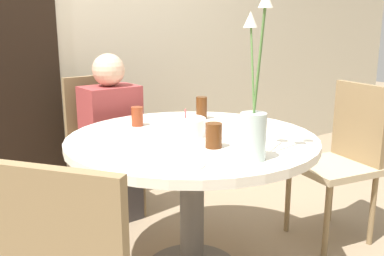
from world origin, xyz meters
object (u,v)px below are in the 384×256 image
at_px(chair_right_flank, 343,152).
at_px(person_guest, 112,144).
at_px(drink_glass_1, 137,116).
at_px(birthday_cake, 185,127).
at_px(drink_glass_2, 214,135).
at_px(flower_vase, 255,106).
at_px(drink_glass_0, 202,108).
at_px(side_plate, 177,164).
at_px(chair_left_flank, 100,137).

xyz_separation_m(chair_right_flank, person_guest, (-0.98, 1.03, -0.02)).
height_order(chair_right_flank, drink_glass_1, chair_right_flank).
height_order(birthday_cake, drink_glass_2, birthday_cake).
height_order(flower_vase, person_guest, flower_vase).
xyz_separation_m(drink_glass_2, person_guest, (0.02, 1.03, -0.28)).
relative_size(drink_glass_1, person_guest, 0.09).
height_order(birthday_cake, drink_glass_0, birthday_cake).
xyz_separation_m(drink_glass_1, person_guest, (0.08, 0.47, -0.27)).
relative_size(side_plate, drink_glass_1, 2.13).
relative_size(chair_left_flank, flower_vase, 1.23).
bearing_deg(side_plate, chair_left_flank, 77.45).
height_order(side_plate, drink_glass_1, drink_glass_1).
distance_m(side_plate, drink_glass_0, 0.83).
bearing_deg(chair_right_flank, drink_glass_2, -77.45).
distance_m(drink_glass_1, drink_glass_2, 0.56).
distance_m(chair_left_flank, flower_vase, 1.46).
distance_m(chair_left_flank, chair_right_flank, 1.54).
height_order(birthday_cake, side_plate, birthday_cake).
xyz_separation_m(chair_left_flank, side_plate, (-0.29, -1.29, 0.21)).
relative_size(drink_glass_0, drink_glass_1, 1.25).
relative_size(birthday_cake, drink_glass_0, 1.55).
bearing_deg(drink_glass_1, person_guest, 80.54).
bearing_deg(drink_glass_0, drink_glass_1, 169.21).
xyz_separation_m(chair_left_flank, birthday_cake, (0.01, -0.94, 0.25)).
xyz_separation_m(chair_left_flank, drink_glass_1, (-0.07, -0.63, 0.26)).
xyz_separation_m(flower_vase, person_guest, (-0.00, 1.24, -0.44)).
distance_m(drink_glass_1, person_guest, 0.55).
bearing_deg(chair_left_flank, side_plate, -103.99).
height_order(chair_left_flank, birthday_cake, chair_left_flank).
relative_size(flower_vase, drink_glass_1, 7.38).
distance_m(drink_glass_0, drink_glass_2, 0.58).
distance_m(flower_vase, drink_glass_0, 0.77).
distance_m(chair_left_flank, drink_glass_0, 0.81).
bearing_deg(birthday_cake, drink_glass_1, 105.03).
height_order(drink_glass_0, drink_glass_2, drink_glass_0).
distance_m(birthday_cake, person_guest, 0.83).
xyz_separation_m(chair_right_flank, drink_glass_0, (-0.68, 0.48, 0.27)).
relative_size(chair_left_flank, drink_glass_2, 8.51).
bearing_deg(drink_glass_2, flower_vase, -82.90).
bearing_deg(flower_vase, chair_left_flank, 90.31).
bearing_deg(flower_vase, birthday_cake, 89.71).
relative_size(flower_vase, side_plate, 3.46).
relative_size(drink_glass_0, person_guest, 0.12).
bearing_deg(side_plate, drink_glass_1, 72.12).
relative_size(side_plate, drink_glass_0, 1.71).
bearing_deg(person_guest, birthday_cake, -89.58).
xyz_separation_m(chair_right_flank, birthday_cake, (-0.97, 0.24, 0.25)).
relative_size(chair_right_flank, drink_glass_1, 9.08).
height_order(birthday_cake, flower_vase, flower_vase).
distance_m(chair_right_flank, flower_vase, 1.08).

